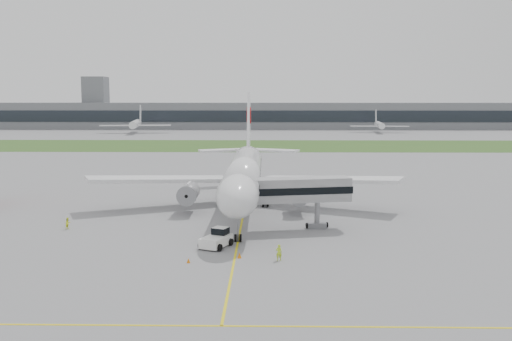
{
  "coord_description": "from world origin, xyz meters",
  "views": [
    {
      "loc": [
        3.3,
        -80.57,
        16.93
      ],
      "look_at": [
        1.83,
        2.0,
        6.3
      ],
      "focal_mm": 40.0,
      "sensor_mm": 36.0,
      "label": 1
    }
  ],
  "objects_px": {
    "airliner": "(244,172)",
    "jet_bridge": "(289,191)",
    "ground_crew_near": "(279,252)",
    "pushback_tug": "(217,238)"
  },
  "relations": [
    {
      "from": "pushback_tug",
      "to": "jet_bridge",
      "type": "distance_m",
      "value": 12.55
    },
    {
      "from": "airliner",
      "to": "jet_bridge",
      "type": "relative_size",
      "value": 3.65
    },
    {
      "from": "airliner",
      "to": "jet_bridge",
      "type": "bearing_deg",
      "value": -65.78
    },
    {
      "from": "airliner",
      "to": "pushback_tug",
      "type": "relative_size",
      "value": 11.67
    },
    {
      "from": "jet_bridge",
      "to": "ground_crew_near",
      "type": "distance_m",
      "value": 14.46
    },
    {
      "from": "pushback_tug",
      "to": "jet_bridge",
      "type": "xyz_separation_m",
      "value": [
        8.51,
        8.23,
        4.16
      ]
    },
    {
      "from": "pushback_tug",
      "to": "ground_crew_near",
      "type": "xyz_separation_m",
      "value": [
        6.92,
        -5.5,
        -0.09
      ]
    },
    {
      "from": "airliner",
      "to": "jet_bridge",
      "type": "height_order",
      "value": "airliner"
    },
    {
      "from": "jet_bridge",
      "to": "ground_crew_near",
      "type": "xyz_separation_m",
      "value": [
        -1.58,
        -13.73,
        -4.26
      ]
    },
    {
      "from": "airliner",
      "to": "ground_crew_near",
      "type": "distance_m",
      "value": 28.4
    }
  ]
}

